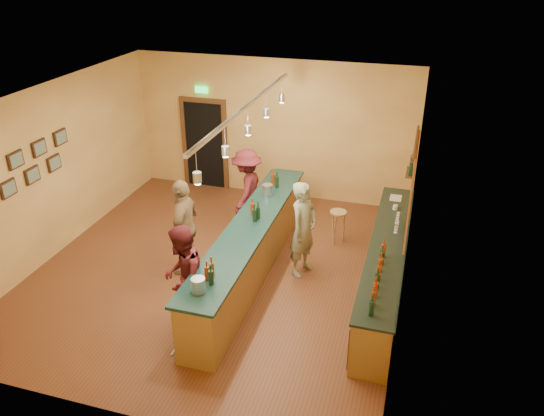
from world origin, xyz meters
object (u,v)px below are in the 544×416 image
(bartender, at_px, (303,229))
(customer_a, at_px, (183,278))
(tasting_bar, at_px, (250,246))
(customer_c, at_px, (247,189))
(back_counter, at_px, (386,267))
(bar_stool, at_px, (338,218))
(customer_b, at_px, (185,227))

(bartender, xyz_separation_m, customer_a, (-1.42, -1.95, -0.03))
(tasting_bar, bearing_deg, customer_c, 110.64)
(tasting_bar, xyz_separation_m, customer_c, (-0.65, 1.74, 0.25))
(back_counter, distance_m, bartender, 1.56)
(tasting_bar, distance_m, bartender, 0.98)
(customer_a, bearing_deg, customer_c, 171.08)
(back_counter, height_order, bar_stool, back_counter)
(bartender, bearing_deg, bar_stool, 0.73)
(customer_b, bearing_deg, bartender, 99.38)
(back_counter, xyz_separation_m, bar_stool, (-1.07, 1.44, 0.05))
(customer_b, distance_m, bar_stool, 3.06)
(tasting_bar, height_order, customer_a, customer_a)
(tasting_bar, distance_m, customer_b, 1.22)
(back_counter, xyz_separation_m, customer_c, (-3.01, 1.56, 0.37))
(bartender, distance_m, customer_a, 2.41)
(customer_c, bearing_deg, tasting_bar, 19.75)
(bartender, relative_size, customer_b, 0.98)
(tasting_bar, bearing_deg, customer_a, -109.17)
(customer_c, height_order, bar_stool, customer_c)
(bartender, distance_m, customer_c, 2.05)
(tasting_bar, height_order, bar_stool, tasting_bar)
(back_counter, distance_m, customer_a, 3.42)
(bartender, bearing_deg, customer_b, 124.05)
(tasting_bar, height_order, customer_c, customer_c)
(back_counter, height_order, bartender, bartender)
(customer_a, xyz_separation_m, bar_stool, (1.83, 3.19, -0.31))
(bartender, bearing_deg, tasting_bar, 132.30)
(customer_b, xyz_separation_m, customer_c, (0.51, 1.91, -0.04))
(customer_c, bearing_deg, back_counter, 61.81)
(bar_stool, bearing_deg, bartender, -108.52)
(bartender, height_order, customer_a, bartender)
(bartender, bearing_deg, customer_c, 67.31)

